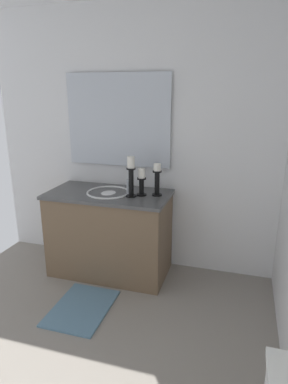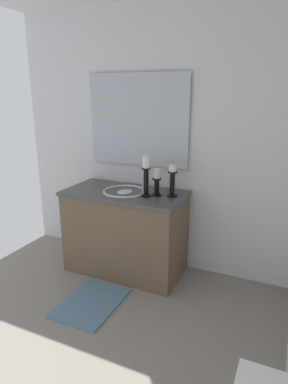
{
  "view_description": "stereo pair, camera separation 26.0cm",
  "coord_description": "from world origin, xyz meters",
  "px_view_note": "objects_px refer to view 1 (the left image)",
  "views": [
    {
      "loc": [
        1.75,
        1.03,
        1.7
      ],
      "look_at": [
        -0.05,
        0.49,
        1.13
      ],
      "focal_mm": 31.25,
      "sensor_mm": 36.0,
      "label": 1
    },
    {
      "loc": [
        1.66,
        1.28,
        1.7
      ],
      "look_at": [
        -0.05,
        0.49,
        1.13
      ],
      "focal_mm": 31.25,
      "sensor_mm": 36.0,
      "label": 2
    }
  ],
  "objects_px": {
    "mirror": "(118,120)",
    "candle_holder_mid": "(131,175)",
    "sink_basin": "(109,197)",
    "bath_mat": "(82,308)",
    "vanity_cabinet": "(110,233)",
    "candle_holder_short": "(142,181)",
    "candle_holder_tall": "(157,179)"
  },
  "relations": [
    {
      "from": "sink_basin",
      "to": "candle_holder_short",
      "type": "distance_m",
      "value": 0.35
    },
    {
      "from": "sink_basin",
      "to": "bath_mat",
      "type": "distance_m",
      "value": 0.98
    },
    {
      "from": "candle_holder_tall",
      "to": "sink_basin",
      "type": "bearing_deg",
      "value": -83.2
    },
    {
      "from": "vanity_cabinet",
      "to": "candle_holder_mid",
      "type": "relative_size",
      "value": 3.16
    },
    {
      "from": "candle_holder_tall",
      "to": "mirror",
      "type": "bearing_deg",
      "value": -117.04
    },
    {
      "from": "candle_holder_tall",
      "to": "candle_holder_short",
      "type": "xyz_separation_m",
      "value": [
        0.03,
        -0.13,
        -0.02
      ]
    },
    {
      "from": "sink_basin",
      "to": "candle_holder_short",
      "type": "relative_size",
      "value": 1.64
    },
    {
      "from": "vanity_cabinet",
      "to": "candle_holder_mid",
      "type": "xyz_separation_m",
      "value": [
        0.04,
        0.24,
        0.59
      ]
    },
    {
      "from": "mirror",
      "to": "candle_holder_mid",
      "type": "distance_m",
      "value": 0.59
    },
    {
      "from": "candle_holder_mid",
      "to": "sink_basin",
      "type": "bearing_deg",
      "value": -100.62
    },
    {
      "from": "candle_holder_tall",
      "to": "candle_holder_short",
      "type": "bearing_deg",
      "value": -75.81
    },
    {
      "from": "candle_holder_short",
      "to": "vanity_cabinet",
      "type": "bearing_deg",
      "value": -86.45
    },
    {
      "from": "candle_holder_tall",
      "to": "candle_holder_mid",
      "type": "bearing_deg",
      "value": -64.95
    },
    {
      "from": "candle_holder_short",
      "to": "candle_holder_mid",
      "type": "xyz_separation_m",
      "value": [
        0.06,
        -0.08,
        0.06
      ]
    },
    {
      "from": "candle_holder_mid",
      "to": "candle_holder_short",
      "type": "bearing_deg",
      "value": 130.24
    },
    {
      "from": "sink_basin",
      "to": "candle_holder_mid",
      "type": "bearing_deg",
      "value": 79.38
    },
    {
      "from": "mirror",
      "to": "candle_holder_tall",
      "type": "xyz_separation_m",
      "value": [
        0.23,
        0.44,
        -0.48
      ]
    },
    {
      "from": "sink_basin",
      "to": "candle_holder_mid",
      "type": "distance_m",
      "value": 0.33
    },
    {
      "from": "candle_holder_short",
      "to": "bath_mat",
      "type": "relative_size",
      "value": 0.41
    },
    {
      "from": "vanity_cabinet",
      "to": "candle_holder_tall",
      "type": "xyz_separation_m",
      "value": [
        -0.05,
        0.44,
        0.55
      ]
    },
    {
      "from": "mirror",
      "to": "candle_holder_tall",
      "type": "relative_size",
      "value": 3.52
    },
    {
      "from": "vanity_cabinet",
      "to": "candle_holder_tall",
      "type": "relative_size",
      "value": 3.92
    },
    {
      "from": "vanity_cabinet",
      "to": "mirror",
      "type": "xyz_separation_m",
      "value": [
        -0.28,
        0.0,
        1.03
      ]
    },
    {
      "from": "mirror",
      "to": "bath_mat",
      "type": "height_order",
      "value": "mirror"
    },
    {
      "from": "sink_basin",
      "to": "candle_holder_short",
      "type": "height_order",
      "value": "candle_holder_short"
    },
    {
      "from": "mirror",
      "to": "bath_mat",
      "type": "xyz_separation_m",
      "value": [
        0.91,
        -0.0,
        -1.42
      ]
    },
    {
      "from": "vanity_cabinet",
      "to": "sink_basin",
      "type": "height_order",
      "value": "sink_basin"
    },
    {
      "from": "mirror",
      "to": "candle_holder_tall",
      "type": "height_order",
      "value": "mirror"
    },
    {
      "from": "candle_holder_mid",
      "to": "vanity_cabinet",
      "type": "bearing_deg",
      "value": -100.58
    },
    {
      "from": "mirror",
      "to": "bath_mat",
      "type": "relative_size",
      "value": 1.69
    },
    {
      "from": "candle_holder_tall",
      "to": "candle_holder_short",
      "type": "height_order",
      "value": "candle_holder_tall"
    },
    {
      "from": "vanity_cabinet",
      "to": "sink_basin",
      "type": "distance_m",
      "value": 0.36
    }
  ]
}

